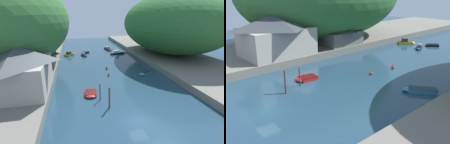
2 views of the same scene
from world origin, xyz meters
The scene contains 15 objects.
water_surface centered at (0.00, 30.00, 0.00)m, with size 130.00×130.00×0.00m, color #234256.
left_bank centered at (-24.54, 30.00, 0.77)m, with size 22.00×120.00×1.53m.
waterfront_building centered at (-18.60, 11.96, 5.83)m, with size 10.71×14.21×8.30m.
boathouse_shed centered at (-16.78, 27.95, 4.14)m, with size 6.38×10.26×5.02m.
boat_cabin_cruiser centered at (-6.06, 10.09, 0.28)m, with size 2.54×3.79×0.57m.
boat_open_rowboat centered at (9.23, 19.65, 0.34)m, with size 4.98×4.19×0.69m.
boat_red_skiff centered at (-10.23, 46.03, 0.49)m, with size 4.54×4.78×1.60m.
boat_moored_right centered at (-4.40, 48.48, 0.29)m, with size 3.55×3.54×0.59m.
boat_white_cruiser centered at (-4.96, 43.48, 0.38)m, with size 2.49×3.85×1.18m.
mooring_post_nearest centered at (-3.47, 4.80, 1.86)m, with size 0.30×0.30×3.71m.
mooring_post_second centered at (-4.56, 7.99, 1.56)m, with size 0.20×0.20×3.10m.
channel_buoy_near centered at (0.10, 25.90, 0.36)m, with size 0.62×0.62×0.93m.
channel_buoy_far centered at (-0.49, 20.28, 0.33)m, with size 0.56×0.56×0.84m.
person_on_quay centered at (-15.48, 9.19, 2.51)m, with size 0.33×0.43×1.69m.
person_by_boathouse centered at (-15.18, 12.53, 2.51)m, with size 0.35×0.44×1.69m.
Camera 2 is at (26.60, -11.91, 15.07)m, focal length 40.00 mm.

